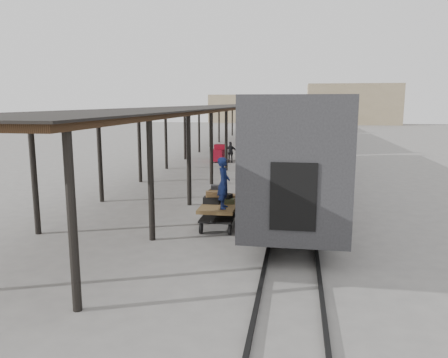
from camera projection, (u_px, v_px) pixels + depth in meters
name	position (u px, v px, depth m)	size (l,w,h in m)	color
ground	(205.00, 225.00, 16.07)	(160.00, 160.00, 0.00)	slate
train	(298.00, 118.00, 47.89)	(3.45, 76.01, 4.01)	silver
canopy	(224.00, 107.00, 39.23)	(4.90, 64.30, 4.15)	#422B19
rails	(297.00, 142.00, 48.54)	(1.54, 150.00, 0.12)	black
building_far	(352.00, 104.00, 88.80)	(18.00, 10.00, 8.00)	tan
building_left	(238.00, 109.00, 96.80)	(12.00, 8.00, 6.00)	tan
baggage_cart	(220.00, 209.00, 15.76)	(1.28, 2.42, 0.86)	brown
suitcase_stack	(219.00, 196.00, 16.03)	(1.19, 1.21, 0.57)	#38373A
luggage_tug	(219.00, 154.00, 32.96)	(1.03, 1.54, 1.29)	maroon
porter	(224.00, 183.00, 14.90)	(0.64, 0.42, 1.77)	navy
pedestrian	(231.00, 152.00, 32.41)	(0.92, 0.38, 1.57)	black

